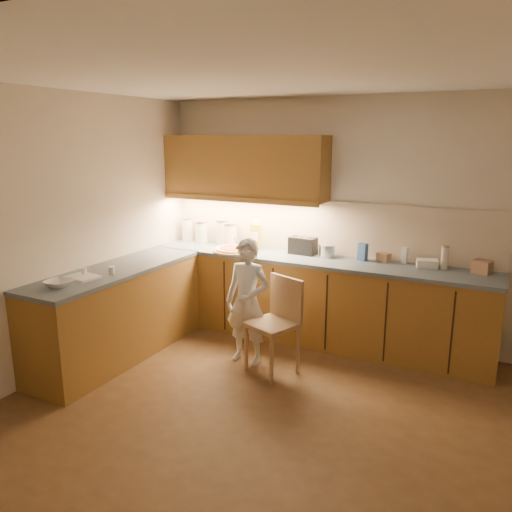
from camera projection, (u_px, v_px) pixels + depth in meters
name	position (u px, v px, depth m)	size (l,w,h in m)	color
room	(279.00, 210.00, 3.52)	(4.54, 4.50, 2.62)	#53371C
l_counter	(248.00, 303.00, 5.29)	(3.77, 2.62, 0.92)	olive
backsplash	(323.00, 227.00, 5.51)	(3.75, 0.02, 0.58)	beige
upper_cabinets	(244.00, 167.00, 5.62)	(1.95, 0.36, 0.73)	olive
pizza_on_board	(235.00, 249.00, 5.63)	(0.50, 0.50, 0.20)	tan
child	(248.00, 302.00, 4.84)	(0.45, 0.30, 1.24)	white
wooden_chair	(278.00, 318.00, 4.68)	(0.52, 0.52, 0.90)	#A78358
mixing_bowl	(59.00, 283.00, 4.30)	(0.23, 0.23, 0.06)	white
canister_a	(187.00, 229.00, 6.20)	(0.14, 0.14, 0.29)	silver
canister_b	(202.00, 232.00, 6.07)	(0.15, 0.15, 0.27)	white
canister_c	(223.00, 232.00, 5.96)	(0.16, 0.16, 0.30)	silver
canister_d	(231.00, 234.00, 5.93)	(0.16, 0.16, 0.27)	silver
oil_jug	(256.00, 235.00, 5.74)	(0.12, 0.09, 0.34)	gold
toaster	(303.00, 246.00, 5.49)	(0.30, 0.18, 0.19)	black
steel_pot	(327.00, 251.00, 5.36)	(0.18, 0.18, 0.14)	#BBBBC1
blue_box	(363.00, 252.00, 5.20)	(0.09, 0.06, 0.18)	#325697
card_box_a	(384.00, 257.00, 5.16)	(0.13, 0.09, 0.09)	#A37D58
white_bottle	(405.00, 255.00, 5.09)	(0.05, 0.05, 0.16)	silver
flat_pack	(427.00, 264.00, 4.93)	(0.20, 0.14, 0.08)	silver
tall_jar	(445.00, 257.00, 4.87)	(0.07, 0.07, 0.23)	white
card_box_b	(482.00, 267.00, 4.71)	(0.16, 0.13, 0.13)	#9E7555
dough_cloth	(83.00, 277.00, 4.56)	(0.28, 0.22, 0.02)	white
spice_jar_a	(84.00, 272.00, 4.65)	(0.05, 0.05, 0.07)	silver
spice_jar_b	(112.00, 270.00, 4.68)	(0.06, 0.06, 0.07)	white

